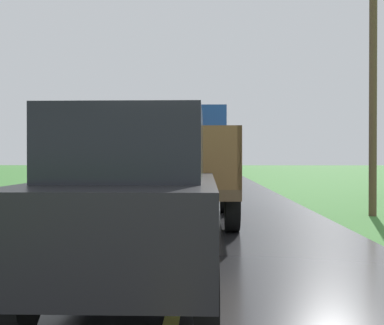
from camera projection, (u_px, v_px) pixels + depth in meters
banana_truck_near at (185, 160)px, 11.77m from camera, size 2.38×5.82×2.80m
utility_pole_roadside at (373, 58)px, 12.33m from camera, size 2.36×0.20×7.61m
following_car at (135, 200)px, 5.05m from camera, size 1.74×4.10×1.92m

